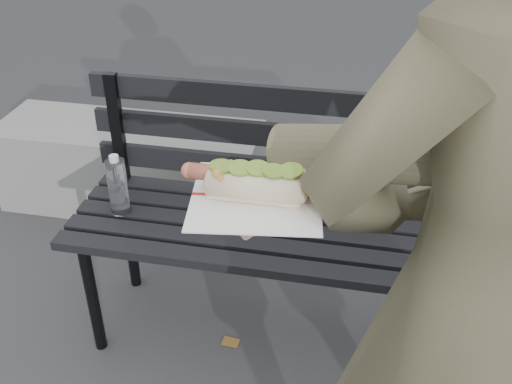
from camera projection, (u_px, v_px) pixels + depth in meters
park_bench at (300, 206)px, 1.93m from camera, size 1.50×0.44×0.88m
concrete_block at (132, 166)px, 2.79m from camera, size 1.20×0.40×0.40m
person at (481, 312)px, 1.01m from camera, size 0.76×0.63×1.78m
held_hotdog at (386, 166)px, 0.88m from camera, size 0.61×0.30×0.20m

